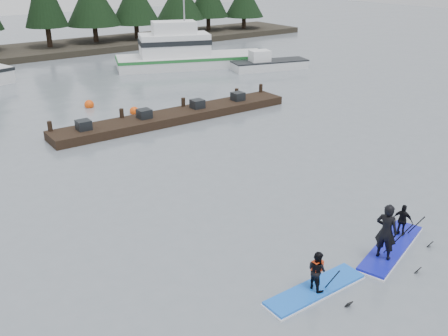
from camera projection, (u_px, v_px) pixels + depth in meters
ground at (337, 260)px, 15.65m from camera, size 160.00×160.00×0.00m
fishing_boat_medium at (189, 61)px, 42.95m from camera, size 13.29×8.09×7.87m
skiff at (270, 65)px, 42.04m from camera, size 6.67×3.61×0.75m
floating_dock at (176, 116)px, 28.99m from camera, size 14.68×2.20×0.49m
buoy_b at (89, 107)px, 31.57m from camera, size 0.60×0.60×0.60m
buoy_c at (229, 64)px, 44.39m from camera, size 0.64×0.64×0.64m
buoy_d at (134, 113)px, 30.31m from camera, size 0.54×0.54×0.54m
paddleboard_solo at (316, 280)px, 14.04m from camera, size 3.27×1.08×1.80m
paddleboard_duo at (391, 236)px, 15.82m from camera, size 3.80×1.94×2.47m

